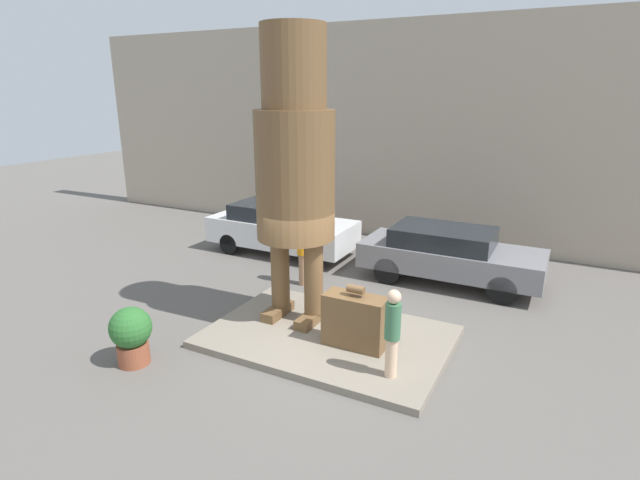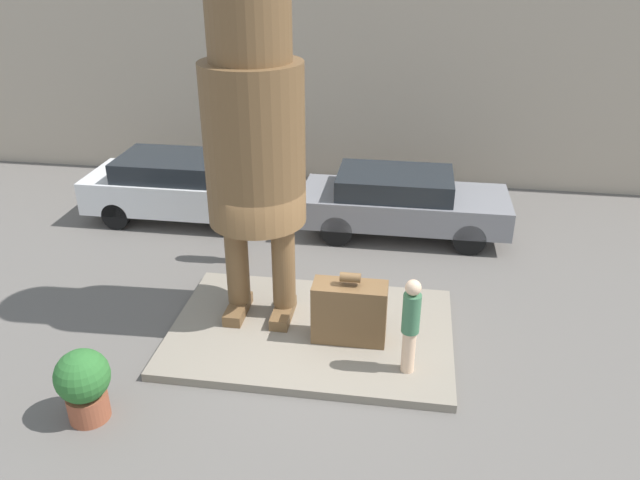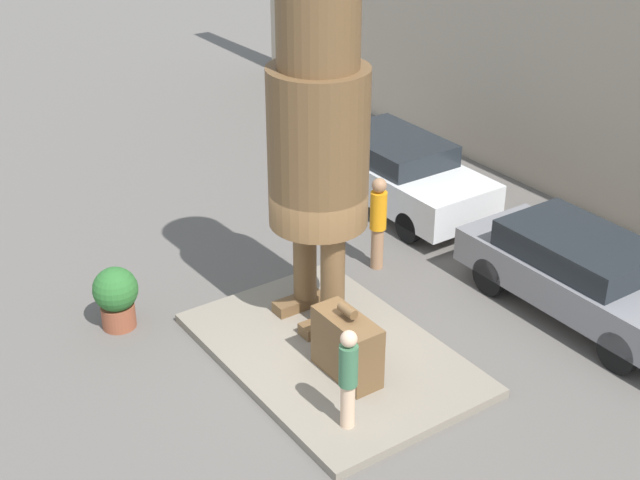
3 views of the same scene
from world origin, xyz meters
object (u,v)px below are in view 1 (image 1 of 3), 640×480
giant_suitcase (355,321)px  worker_hivis (303,247)px  statue_figure (295,157)px  parked_car_white (281,227)px  planter_pot (131,334)px  tourist (392,330)px  parked_car_grey (449,253)px

giant_suitcase → worker_hivis: 3.68m
statue_figure → worker_hivis: bearing=115.8°
statue_figure → worker_hivis: 3.42m
parked_car_white → worker_hivis: size_ratio=2.43×
statue_figure → giant_suitcase: statue_figure is taller
statue_figure → planter_pot: statue_figure is taller
parked_car_white → tourist: bearing=-44.0°
tourist → planter_pot: 4.73m
giant_suitcase → worker_hivis: worker_hivis is taller
tourist → parked_car_grey: (-0.29, 5.19, -0.22)m
parked_car_grey → worker_hivis: (-3.27, -1.90, 0.21)m
statue_figure → parked_car_grey: 5.33m
tourist → statue_figure: bearing=153.7°
tourist → parked_car_white: bearing=136.0°
parked_car_grey → planter_pot: size_ratio=4.13×
giant_suitcase → planter_pot: (-3.46, -2.27, -0.06)m
parked_car_grey → worker_hivis: bearing=-149.9°
parked_car_white → planter_pot: (1.04, -6.87, -0.21)m
tourist → worker_hivis: 4.86m
parked_car_grey → planter_pot: parked_car_grey is taller
tourist → worker_hivis: worker_hivis is taller
giant_suitcase → tourist: (0.98, -0.70, 0.35)m
statue_figure → parked_car_grey: size_ratio=1.29×
tourist → giant_suitcase: bearing=144.4°
giant_suitcase → planter_pot: bearing=-146.7°
parked_car_white → statue_figure: bearing=-54.3°
parked_car_grey → parked_car_white: bearing=178.8°
tourist → parked_car_grey: tourist is taller
planter_pot → worker_hivis: bearing=79.8°
tourist → parked_car_white: tourist is taller
planter_pot → parked_car_white: bearing=98.6°
worker_hivis → statue_figure: bearing=-64.2°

